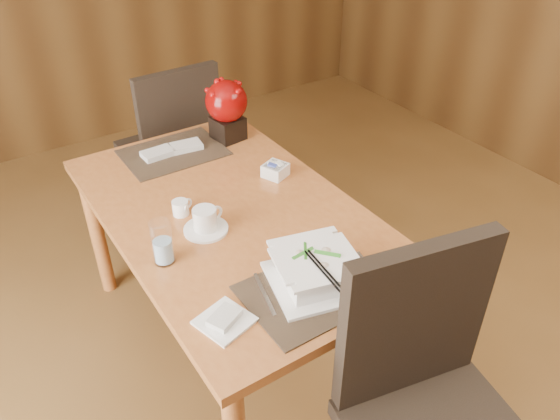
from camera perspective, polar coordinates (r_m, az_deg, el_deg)
dining_table at (r=2.21m, az=-4.96°, el=-2.03°), size 0.90×1.50×0.75m
placemat_near at (r=1.79m, az=3.60°, el=-8.34°), size 0.45×0.33×0.01m
placemat_far at (r=2.58m, az=-11.08°, el=5.92°), size 0.45×0.33×0.01m
soup_setting at (r=1.78m, az=3.67°, el=-6.32°), size 0.35×0.35×0.12m
coffee_cup at (r=2.03m, az=-7.82°, el=-1.21°), size 0.17×0.17×0.09m
water_glass at (r=1.89m, az=-12.21°, el=-3.32°), size 0.10×0.10×0.17m
creamer_jug at (r=2.14m, az=-10.36°, el=0.23°), size 0.10×0.10×0.06m
sugar_caddy at (r=2.35m, az=-0.49°, el=4.17°), size 0.12×0.12×0.06m
berry_decor at (r=2.61m, az=-5.60°, el=10.70°), size 0.20×0.20×0.29m
napkins_far at (r=2.58m, az=-10.99°, el=6.26°), size 0.28×0.12×0.02m
bread_plate at (r=1.70m, az=-5.80°, el=-11.47°), size 0.18×0.18×0.01m
near_chair at (r=1.75m, az=15.42°, el=-18.47°), size 0.59×0.60×1.08m
far_chair at (r=3.08m, az=-11.04°, el=7.05°), size 0.48×0.49×1.01m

